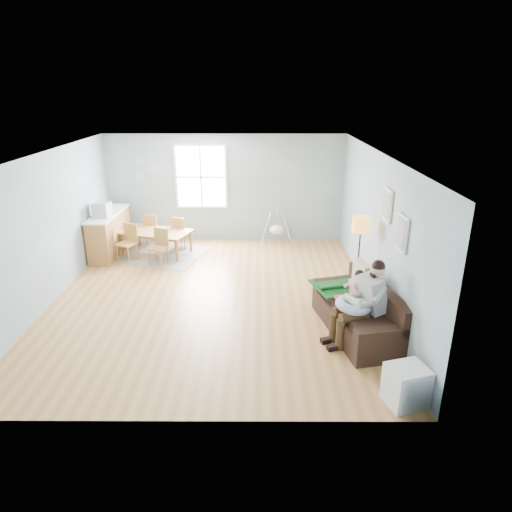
{
  "coord_description": "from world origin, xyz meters",
  "views": [
    {
      "loc": [
        0.83,
        -7.95,
        3.8
      ],
      "look_at": [
        0.8,
        -0.48,
        1.0
      ],
      "focal_mm": 32.0,
      "sensor_mm": 36.0,
      "label": 1
    }
  ],
  "objects_px": {
    "dining_table": "(156,243)",
    "storage_cube": "(406,386)",
    "monitor": "(102,210)",
    "baby_swing": "(277,229)",
    "chair_nw": "(153,228)",
    "toddler": "(353,289)",
    "floor_lamp": "(361,231)",
    "father": "(363,300)",
    "chair_ne": "(181,231)",
    "counter": "(109,233)",
    "chair_se": "(159,245)",
    "sofa": "(361,315)",
    "chair_sw": "(129,240)"
  },
  "relations": [
    {
      "from": "chair_sw",
      "to": "counter",
      "type": "distance_m",
      "value": 0.71
    },
    {
      "from": "sofa",
      "to": "storage_cube",
      "type": "bearing_deg",
      "value": -84.24
    },
    {
      "from": "toddler",
      "to": "monitor",
      "type": "distance_m",
      "value": 6.02
    },
    {
      "from": "storage_cube",
      "to": "father",
      "type": "bearing_deg",
      "value": 99.3
    },
    {
      "from": "chair_nw",
      "to": "storage_cube",
      "type": "bearing_deg",
      "value": -53.71
    },
    {
      "from": "chair_sw",
      "to": "dining_table",
      "type": "bearing_deg",
      "value": 37.21
    },
    {
      "from": "chair_se",
      "to": "baby_swing",
      "type": "distance_m",
      "value": 3.03
    },
    {
      "from": "chair_se",
      "to": "counter",
      "type": "bearing_deg",
      "value": 153.23
    },
    {
      "from": "toddler",
      "to": "chair_ne",
      "type": "relative_size",
      "value": 0.97
    },
    {
      "from": "sofa",
      "to": "storage_cube",
      "type": "relative_size",
      "value": 3.75
    },
    {
      "from": "chair_sw",
      "to": "counter",
      "type": "relative_size",
      "value": 0.47
    },
    {
      "from": "dining_table",
      "to": "monitor",
      "type": "bearing_deg",
      "value": -145.81
    },
    {
      "from": "dining_table",
      "to": "chair_se",
      "type": "height_order",
      "value": "chair_se"
    },
    {
      "from": "floor_lamp",
      "to": "storage_cube",
      "type": "height_order",
      "value": "floor_lamp"
    },
    {
      "from": "toddler",
      "to": "chair_sw",
      "type": "bearing_deg",
      "value": 145.68
    },
    {
      "from": "counter",
      "to": "chair_ne",
      "type": "bearing_deg",
      "value": 13.26
    },
    {
      "from": "dining_table",
      "to": "storage_cube",
      "type": "bearing_deg",
      "value": -34.08
    },
    {
      "from": "storage_cube",
      "to": "chair_nw",
      "type": "xyz_separation_m",
      "value": [
        -4.5,
        6.13,
        0.19
      ]
    },
    {
      "from": "toddler",
      "to": "chair_ne",
      "type": "height_order",
      "value": "toddler"
    },
    {
      "from": "chair_nw",
      "to": "dining_table",
      "type": "bearing_deg",
      "value": -71.63
    },
    {
      "from": "storage_cube",
      "to": "dining_table",
      "type": "xyz_separation_m",
      "value": [
        -4.29,
        5.49,
        0.02
      ]
    },
    {
      "from": "floor_lamp",
      "to": "monitor",
      "type": "xyz_separation_m",
      "value": [
        -5.39,
        2.06,
        -0.14
      ]
    },
    {
      "from": "storage_cube",
      "to": "chair_se",
      "type": "xyz_separation_m",
      "value": [
        -4.07,
        4.85,
        0.19
      ]
    },
    {
      "from": "chair_se",
      "to": "father",
      "type": "bearing_deg",
      "value": -41.1
    },
    {
      "from": "sofa",
      "to": "dining_table",
      "type": "distance_m",
      "value": 5.51
    },
    {
      "from": "monitor",
      "to": "floor_lamp",
      "type": "bearing_deg",
      "value": -20.88
    },
    {
      "from": "sofa",
      "to": "chair_sw",
      "type": "relative_size",
      "value": 2.51
    },
    {
      "from": "monitor",
      "to": "baby_swing",
      "type": "distance_m",
      "value": 4.22
    },
    {
      "from": "father",
      "to": "counter",
      "type": "xyz_separation_m",
      "value": [
        -5.14,
        4.0,
        -0.2
      ]
    },
    {
      "from": "toddler",
      "to": "chair_se",
      "type": "distance_m",
      "value": 4.74
    },
    {
      "from": "chair_nw",
      "to": "counter",
      "type": "xyz_separation_m",
      "value": [
        -0.89,
        -0.62,
        0.06
      ]
    },
    {
      "from": "storage_cube",
      "to": "dining_table",
      "type": "bearing_deg",
      "value": 128.0
    },
    {
      "from": "sofa",
      "to": "floor_lamp",
      "type": "relative_size",
      "value": 1.35
    },
    {
      "from": "monitor",
      "to": "dining_table",
      "type": "bearing_deg",
      "value": 16.27
    },
    {
      "from": "chair_ne",
      "to": "monitor",
      "type": "height_order",
      "value": "monitor"
    },
    {
      "from": "dining_table",
      "to": "baby_swing",
      "type": "distance_m",
      "value": 3.01
    },
    {
      "from": "sofa",
      "to": "counter",
      "type": "bearing_deg",
      "value": 144.67
    },
    {
      "from": "father",
      "to": "dining_table",
      "type": "bearing_deg",
      "value": 135.47
    },
    {
      "from": "father",
      "to": "toddler",
      "type": "distance_m",
      "value": 0.49
    },
    {
      "from": "storage_cube",
      "to": "chair_se",
      "type": "height_order",
      "value": "chair_se"
    },
    {
      "from": "floor_lamp",
      "to": "dining_table",
      "type": "bearing_deg",
      "value": 151.06
    },
    {
      "from": "sofa",
      "to": "chair_sw",
      "type": "bearing_deg",
      "value": 144.88
    },
    {
      "from": "dining_table",
      "to": "counter",
      "type": "bearing_deg",
      "value": -163.3
    },
    {
      "from": "toddler",
      "to": "counter",
      "type": "xyz_separation_m",
      "value": [
        -5.09,
        3.52,
        -0.17
      ]
    },
    {
      "from": "chair_ne",
      "to": "sofa",
      "type": "bearing_deg",
      "value": -48.76
    },
    {
      "from": "floor_lamp",
      "to": "baby_swing",
      "type": "bearing_deg",
      "value": 113.88
    },
    {
      "from": "father",
      "to": "storage_cube",
      "type": "xyz_separation_m",
      "value": [
        0.25,
        -1.52,
        -0.45
      ]
    },
    {
      "from": "floor_lamp",
      "to": "chair_sw",
      "type": "xyz_separation_m",
      "value": [
        -4.83,
        1.97,
        -0.83
      ]
    },
    {
      "from": "father",
      "to": "monitor",
      "type": "distance_m",
      "value": 6.32
    },
    {
      "from": "chair_ne",
      "to": "floor_lamp",
      "type": "bearing_deg",
      "value": -36.5
    }
  ]
}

